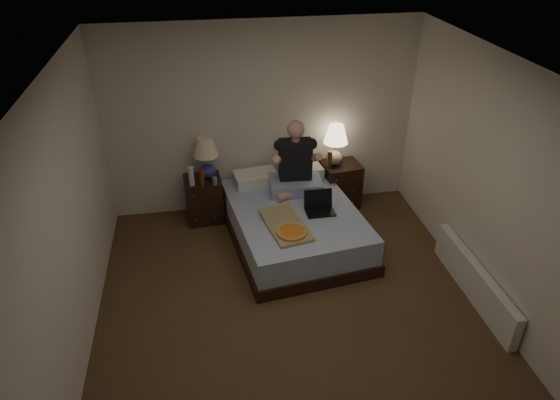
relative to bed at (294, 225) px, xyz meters
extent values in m
cube|color=brown|center=(-0.24, -1.29, -0.24)|extent=(4.00, 4.50, 0.00)
cube|color=white|center=(-0.24, -1.29, 2.26)|extent=(4.00, 4.50, 0.00)
cube|color=beige|center=(-0.24, 0.96, 1.01)|extent=(4.00, 0.00, 2.50)
cube|color=beige|center=(-2.24, -1.29, 1.01)|extent=(0.00, 4.50, 2.50)
cube|color=beige|center=(1.76, -1.29, 1.01)|extent=(0.00, 4.50, 2.50)
cube|color=#5473A8|center=(0.00, 0.00, 0.00)|extent=(1.67, 2.07, 0.48)
cube|color=black|center=(-1.07, 0.69, 0.06)|extent=(0.49, 0.45, 0.60)
cube|color=black|center=(0.79, 0.75, 0.08)|extent=(0.53, 0.49, 0.63)
cylinder|color=silver|center=(-1.20, 0.55, 0.49)|extent=(0.07, 0.07, 0.25)
cylinder|color=#ADAEA9|center=(-0.92, 0.52, 0.41)|extent=(0.07, 0.07, 0.10)
cylinder|color=#54260C|center=(-1.07, 0.50, 0.48)|extent=(0.06, 0.06, 0.23)
cylinder|color=#58260C|center=(0.60, 0.69, 0.51)|extent=(0.06, 0.06, 0.23)
cube|color=silver|center=(1.69, -1.32, -0.04)|extent=(0.10, 1.60, 0.40)
camera|label=1|loc=(-1.03, -4.99, 3.43)|focal=32.00mm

